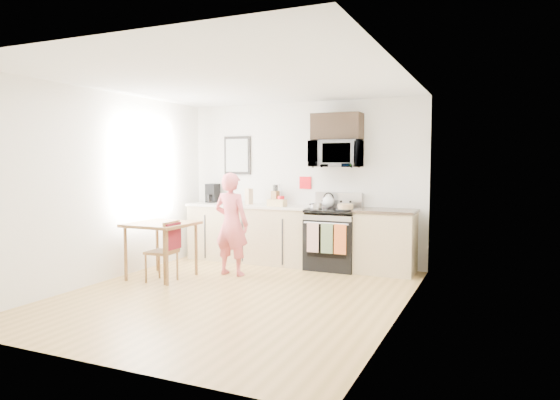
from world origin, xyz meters
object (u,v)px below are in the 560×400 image
at_px(dining_table, 161,229).
at_px(cake, 346,207).
at_px(chair, 169,243).
at_px(person, 231,224).
at_px(microwave, 336,154).
at_px(range, 333,240).

height_order(dining_table, cake, cake).
distance_m(chair, cake, 2.60).
distance_m(person, cake, 1.70).
bearing_deg(person, microwave, -134.85).
height_order(person, cake, person).
height_order(dining_table, chair, chair).
distance_m(dining_table, chair, 0.35).
xyz_separation_m(microwave, person, (-1.22, -1.11, -1.02)).
distance_m(dining_table, cake, 2.69).
height_order(range, person, person).
height_order(range, cake, range).
bearing_deg(cake, dining_table, -147.59).
bearing_deg(chair, range, 43.47).
height_order(microwave, chair, microwave).
distance_m(range, cake, 0.60).
distance_m(microwave, chair, 2.84).
distance_m(range, dining_table, 2.57).
height_order(microwave, person, microwave).
bearing_deg(range, cake, -30.80).
bearing_deg(person, dining_table, 37.95).
relative_size(range, microwave, 1.53).
xyz_separation_m(microwave, cake, (0.23, -0.24, -0.79)).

